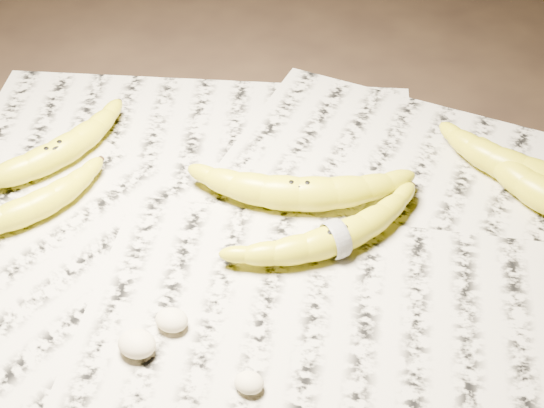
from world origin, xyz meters
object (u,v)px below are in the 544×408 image
(banana_left_b, at_px, (29,206))
(banana_center, at_px, (299,191))
(banana_left_a, at_px, (54,153))
(banana_upper_b, at_px, (523,168))
(banana_taped, at_px, (336,236))

(banana_left_b, distance_m, banana_center, 0.30)
(banana_left_a, relative_size, banana_center, 0.92)
(banana_left_b, distance_m, banana_upper_b, 0.56)
(banana_center, bearing_deg, banana_taped, -58.25)
(banana_upper_b, bearing_deg, banana_left_a, -151.90)
(banana_center, height_order, banana_taped, banana_center)
(banana_left_a, distance_m, banana_center, 0.30)
(banana_upper_b, bearing_deg, banana_left_b, -142.59)
(banana_left_a, height_order, banana_center, banana_center)
(banana_left_a, distance_m, banana_taped, 0.35)
(banana_left_b, bearing_deg, banana_center, -32.22)
(banana_center, xyz_separation_m, banana_taped, (0.06, -0.05, -0.00))
(banana_taped, height_order, banana_upper_b, banana_upper_b)
(banana_left_b, bearing_deg, banana_left_a, 48.52)
(banana_left_a, height_order, banana_taped, same)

